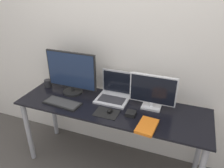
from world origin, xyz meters
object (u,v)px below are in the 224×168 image
at_px(book, 147,126).
at_px(keyboard, 62,103).
at_px(laptop, 114,92).
at_px(mug, 48,83).
at_px(monitor_right, 153,92).
at_px(power_brick, 131,113).
at_px(mouse, 110,110).
at_px(monitor_left, 71,73).

bearing_deg(book, keyboard, 175.54).
relative_size(laptop, mug, 3.95).
bearing_deg(laptop, monitor_right, -7.47).
height_order(book, power_brick, power_brick).
bearing_deg(power_brick, keyboard, -175.42).
distance_m(keyboard, mouse, 0.49).
height_order(mug, power_brick, mug).
bearing_deg(mouse, mug, 164.23).
relative_size(mug, power_brick, 0.92).
height_order(keyboard, book, book).
bearing_deg(book, power_brick, 145.23).
distance_m(monitor_left, keyboard, 0.33).
relative_size(keyboard, book, 1.54).
bearing_deg(power_brick, mug, 168.57).
distance_m(monitor_right, keyboard, 0.88).
bearing_deg(monitor_left, monitor_right, 0.01).
distance_m(monitor_left, mug, 0.38).
bearing_deg(mouse, monitor_left, 156.99).
xyz_separation_m(monitor_left, mug, (-0.33, 0.02, -0.19)).
height_order(monitor_left, book, monitor_left).
relative_size(monitor_left, keyboard, 1.44).
relative_size(keyboard, mouse, 5.35).
height_order(laptop, mug, laptop).
xyz_separation_m(monitor_left, monitor_right, (0.85, 0.00, -0.05)).
height_order(monitor_left, power_brick, monitor_left).
distance_m(monitor_left, laptop, 0.48).
bearing_deg(keyboard, monitor_left, 94.67).
relative_size(monitor_right, mug, 5.36).
distance_m(monitor_right, mouse, 0.43).
bearing_deg(mouse, book, -14.16).
distance_m(monitor_left, power_brick, 0.76).
bearing_deg(keyboard, mouse, 2.98).
height_order(monitor_right, laptop, monitor_right).
height_order(keyboard, mug, mug).
bearing_deg(power_brick, book, -34.77).
xyz_separation_m(keyboard, mouse, (0.49, 0.03, 0.01)).
distance_m(mouse, power_brick, 0.19).
bearing_deg(monitor_right, monitor_left, -179.99).
bearing_deg(mouse, power_brick, 8.66).
distance_m(monitor_left, monitor_right, 0.85).
height_order(monitor_right, power_brick, monitor_right).
height_order(laptop, mouse, laptop).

